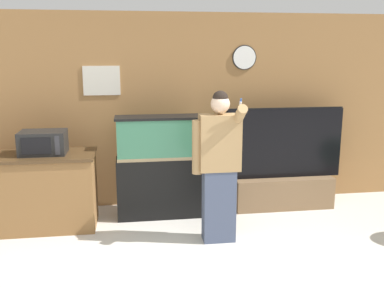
{
  "coord_description": "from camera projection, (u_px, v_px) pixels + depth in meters",
  "views": [
    {
      "loc": [
        -0.55,
        -2.97,
        2.09
      ],
      "look_at": [
        0.14,
        1.79,
        1.05
      ],
      "focal_mm": 40.0,
      "sensor_mm": 36.0,
      "label": 1
    }
  ],
  "objects": [
    {
      "name": "wall_back_paneled",
      "position": [
        172.0,
        111.0,
        5.82
      ],
      "size": [
        10.0,
        0.08,
        2.6
      ],
      "color": "olive",
      "rests_on": "ground_plane"
    },
    {
      "name": "counter_island",
      "position": [
        35.0,
        191.0,
        5.1
      ],
      "size": [
        1.44,
        0.66,
        0.91
      ],
      "color": "brown",
      "rests_on": "ground_plane"
    },
    {
      "name": "microwave",
      "position": [
        43.0,
        143.0,
        5.01
      ],
      "size": [
        0.52,
        0.38,
        0.27
      ],
      "color": "black",
      "rests_on": "counter_island"
    },
    {
      "name": "aquarium_on_stand",
      "position": [
        161.0,
        167.0,
        5.44
      ],
      "size": [
        1.12,
        0.36,
        1.31
      ],
      "color": "black",
      "rests_on": "ground_plane"
    },
    {
      "name": "tv_on_stand",
      "position": [
        283.0,
        179.0,
        5.81
      ],
      "size": [
        1.61,
        0.4,
        1.37
      ],
      "color": "brown",
      "rests_on": "ground_plane"
    },
    {
      "name": "person_standing",
      "position": [
        219.0,
        165.0,
        4.66
      ],
      "size": [
        0.53,
        0.4,
        1.69
      ],
      "color": "#424C66",
      "rests_on": "ground_plane"
    }
  ]
}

